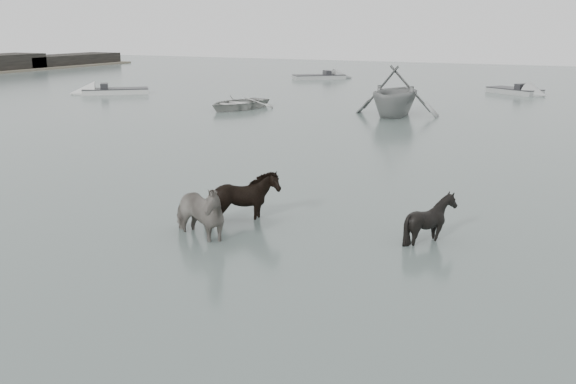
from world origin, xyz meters
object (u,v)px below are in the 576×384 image
object	(u,v)px
pony_pinto	(196,203)
pony_black	(431,213)
rowboat_lead	(238,101)
pony_dark	(242,192)

from	to	relation	value
pony_pinto	pony_black	xyz separation A→B (m)	(4.84, 2.12, -0.18)
rowboat_lead	pony_pinto	bearing A→B (deg)	-49.94
pony_dark	pony_black	xyz separation A→B (m)	(4.50, 0.59, -0.11)
pony_dark	rowboat_lead	world-z (taller)	pony_dark
pony_pinto	pony_black	bearing A→B (deg)	-46.69
pony_black	rowboat_lead	size ratio (longest dim) A/B	0.31
pony_pinto	pony_black	distance (m)	5.28
rowboat_lead	pony_dark	bearing A→B (deg)	-47.29
pony_pinto	pony_dark	xyz separation A→B (m)	(0.34, 1.53, -0.07)
pony_black	rowboat_lead	bearing A→B (deg)	26.16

